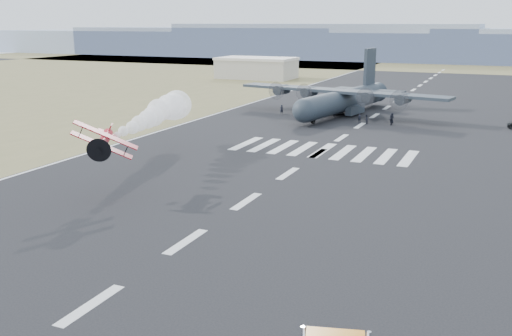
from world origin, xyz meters
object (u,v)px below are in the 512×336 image
Objects in this scene: aerobatic_biplane at (103,141)px; transport_aircraft at (344,98)px; hangar_left at (257,68)px; crew_d at (306,113)px; crew_g at (359,118)px; crew_a at (282,109)px; crew_e at (392,118)px; crew_c at (297,111)px; crew_h at (366,119)px; crew_b at (335,112)px; crew_f at (391,120)px.

transport_aircraft is at bearing 67.80° from aerobatic_biplane.
hangar_left is 14.97× the size of crew_d.
aerobatic_biplane reaches higher than crew_g.
crew_a is 1.01× the size of crew_e.
crew_h reaches higher than crew_c.
transport_aircraft is 25.45× the size of crew_h.
crew_b is 1.01× the size of crew_e.
crew_g reaches higher than crew_c.
crew_a is at bearing -94.29° from crew_f.
crew_e is at bearing 43.54° from crew_g.
hangar_left reaches higher than crew_c.
crew_c is at bearing 75.09° from aerobatic_biplane.
hangar_left is 88.36m from crew_e.
hangar_left is 79.83m from crew_b.
crew_e reaches higher than crew_c.
crew_a is at bearing -84.17° from crew_c.
transport_aircraft reaches higher than crew_b.
crew_e is (22.11, -1.68, -0.01)m from crew_a.
aerobatic_biplane reaches higher than hangar_left.
crew_a is 0.97× the size of crew_f.
crew_e is at bearing 57.13° from aerobatic_biplane.
transport_aircraft reaches higher than crew_g.
crew_b is 11.50m from crew_e.
hangar_left is at bearing 148.46° from crew_g.
crew_c is 3.10m from crew_d.
aerobatic_biplane is at bearing 143.97° from crew_b.
crew_d is at bearing -166.67° from crew_g.
transport_aircraft is 4.52m from crew_b.
transport_aircraft is 23.77× the size of crew_a.
transport_aircraft is 12.54m from crew_a.
aerobatic_biplane is at bearing 46.30° from crew_a.
crew_a is at bearing -62.46° from hangar_left.
crew_g is at bearing -154.92° from crew_b.
crew_g is (-5.77, 0.24, -0.07)m from crew_f.
transport_aircraft is 26.03× the size of crew_c.
crew_e is (56.59, -67.82, -2.51)m from hangar_left.
transport_aircraft is at bearing 128.64° from crew_c.
hangar_left reaches higher than crew_g.
crew_a is (34.48, -66.13, -2.50)m from hangar_left.
crew_d is (2.47, -1.87, -0.01)m from crew_c.
transport_aircraft is 9.82m from crew_g.
crew_e is at bearing -166.32° from crew_f.
transport_aircraft is (46.04, -61.87, -0.21)m from hangar_left.
crew_h is (-4.01, -3.08, -0.05)m from crew_e.
crew_b reaches higher than crew_h.
crew_d is at bearing 113.35° from crew_a.
hangar_left is 13.22× the size of crew_f.
crew_b is 12.45m from crew_f.
hangar_left reaches higher than crew_f.
crew_d is (5.90, -2.11, -0.08)m from crew_a.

